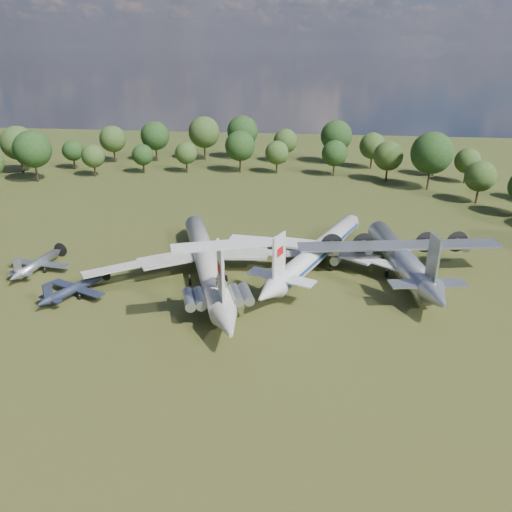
% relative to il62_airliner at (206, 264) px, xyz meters
% --- Properties ---
extents(ground, '(300.00, 300.00, 0.00)m').
position_rel_il62_airliner_xyz_m(ground, '(-3.78, -0.94, -2.45)').
color(ground, '#233C14').
rests_on(ground, ground).
extents(il62_airliner, '(53.10, 60.08, 4.91)m').
position_rel_il62_airliner_xyz_m(il62_airliner, '(0.00, 0.00, 0.00)').
color(il62_airliner, silver).
rests_on(il62_airliner, ground).
extents(tu104_jet, '(48.11, 54.50, 4.52)m').
position_rel_il62_airliner_xyz_m(tu104_jet, '(18.02, 7.46, -0.19)').
color(tu104_jet, silver).
rests_on(tu104_jet, ground).
extents(an12_transport, '(39.59, 42.72, 4.90)m').
position_rel_il62_airliner_xyz_m(an12_transport, '(31.23, 5.58, -0.00)').
color(an12_transport, '#9B9EA3').
rests_on(an12_transport, ground).
extents(small_prop_west, '(14.87, 16.87, 2.05)m').
position_rel_il62_airliner_xyz_m(small_prop_west, '(-18.26, -8.94, -1.43)').
color(small_prop_west, black).
rests_on(small_prop_west, ground).
extents(small_prop_northwest, '(12.26, 15.68, 2.14)m').
position_rel_il62_airliner_xyz_m(small_prop_northwest, '(-28.51, -1.04, -1.38)').
color(small_prop_northwest, '#9EA1A6').
rests_on(small_prop_northwest, ground).
extents(person_on_il62, '(0.76, 0.54, 1.95)m').
position_rel_il62_airliner_xyz_m(person_on_il62, '(4.63, -12.94, 3.43)').
color(person_on_il62, olive).
rests_on(person_on_il62, il62_airliner).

